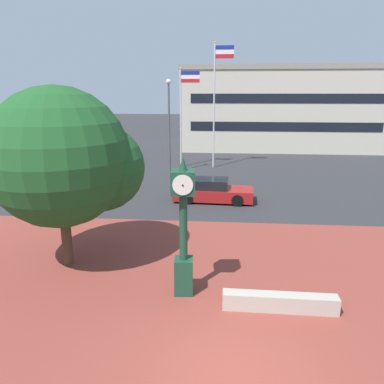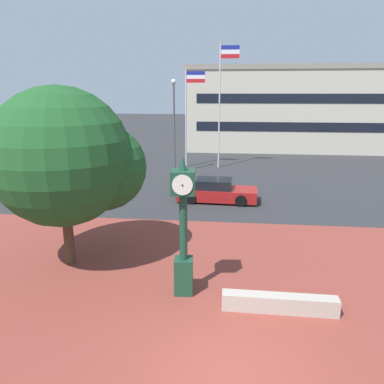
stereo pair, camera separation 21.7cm
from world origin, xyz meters
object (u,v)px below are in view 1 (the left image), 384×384
object	(u,v)px
flagpole_primary	(183,110)
flagpole_secondary	(216,97)
plaza_tree	(68,160)
street_clock	(183,229)
car_street_mid	(212,191)
civic_building	(279,108)
street_lamp_post	(169,117)
car_street_far	(79,184)

from	to	relation	value
flagpole_primary	flagpole_secondary	xyz separation A→B (m)	(2.63, -0.00, 1.00)
plaza_tree	flagpole_primary	xyz separation A→B (m)	(1.86, 18.03, 0.85)
street_clock	car_street_mid	xyz separation A→B (m)	(0.54, 10.01, -1.51)
civic_building	plaza_tree	bearing A→B (deg)	-110.02
flagpole_secondary	street_lamp_post	size ratio (longest dim) A/B	1.41
street_lamp_post	car_street_far	bearing A→B (deg)	-126.86
car_street_mid	flagpole_secondary	size ratio (longest dim) A/B	0.46
flagpole_primary	street_lamp_post	xyz separation A→B (m)	(-0.72, -2.57, -0.41)
car_street_mid	flagpole_primary	xyz separation A→B (m)	(-2.75, 9.78, 4.03)
street_lamp_post	street_clock	bearing A→B (deg)	-80.32
street_clock	flagpole_secondary	distance (m)	20.11
civic_building	street_lamp_post	distance (m)	18.07
street_lamp_post	flagpole_primary	bearing A→B (deg)	74.26
plaza_tree	flagpole_secondary	distance (m)	18.67
flagpole_primary	civic_building	distance (m)	15.55
car_street_far	car_street_mid	bearing A→B (deg)	82.93
car_street_far	street_clock	bearing A→B (deg)	34.51
flagpole_primary	civic_building	bearing A→B (deg)	53.44
car_street_mid	car_street_far	world-z (taller)	same
car_street_mid	flagpole_secondary	world-z (taller)	flagpole_secondary
street_clock	civic_building	world-z (taller)	civic_building
street_clock	civic_building	distance (m)	33.12
flagpole_primary	flagpole_secondary	distance (m)	2.81
plaza_tree	street_lamp_post	xyz separation A→B (m)	(1.14, 15.46, 0.44)
car_street_mid	civic_building	world-z (taller)	civic_building
plaza_tree	car_street_mid	world-z (taller)	plaza_tree
car_street_far	street_lamp_post	distance (m)	8.57
car_street_mid	flagpole_primary	bearing A→B (deg)	-161.20
plaza_tree	car_street_mid	size ratio (longest dim) A/B	1.38
street_clock	flagpole_primary	bearing A→B (deg)	91.75
flagpole_secondary	civic_building	xyz separation A→B (m)	(6.63, 12.49, -1.30)
street_clock	car_street_far	xyz separation A→B (m)	(-7.60, 11.00, -1.51)
car_street_mid	street_lamp_post	size ratio (longest dim) A/B	0.65
plaza_tree	flagpole_secondary	size ratio (longest dim) A/B	0.64
car_street_mid	car_street_far	size ratio (longest dim) A/B	1.00
civic_building	street_clock	bearing A→B (deg)	-102.31
civic_building	street_lamp_post	bearing A→B (deg)	-123.54
street_clock	plaza_tree	xyz separation A→B (m)	(-4.07, 1.76, 1.67)
flagpole_secondary	car_street_far	bearing A→B (deg)	-132.35
car_street_mid	street_lamp_post	world-z (taller)	street_lamp_post
plaza_tree	flagpole_secondary	bearing A→B (deg)	76.02
street_clock	car_street_mid	size ratio (longest dim) A/B	0.94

